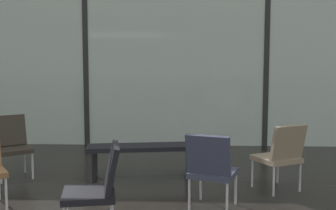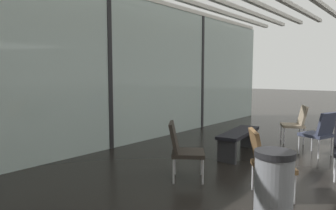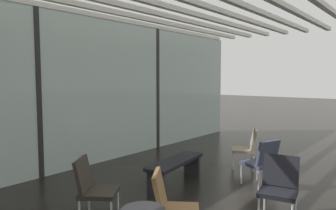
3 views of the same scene
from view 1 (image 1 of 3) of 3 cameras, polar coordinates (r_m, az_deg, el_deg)
The scene contains 9 objects.
glass_curtain_wall at distance 8.26m, azimuth -11.28°, elevation 5.96°, with size 14.00×0.08×3.30m, color #A3B7B2.
window_mullion_1 at distance 8.26m, azimuth -11.28°, elevation 5.96°, with size 0.10×0.12×3.30m, color black.
window_mullion_2 at distance 8.18m, azimuth 13.45°, elevation 5.91°, with size 0.10×0.12×3.30m, color black.
parked_airplane at distance 13.60m, azimuth -6.84°, elevation 7.28°, with size 11.77×3.93×3.93m.
lounge_chair_0 at distance 5.39m, azimuth 15.43°, elevation -6.44°, with size 0.67×0.69×0.87m.
lounge_chair_2 at distance 3.96m, azimuth -9.66°, elevation -10.78°, with size 0.61×0.57×0.87m.
lounge_chair_4 at distance 6.28m, azimuth -20.97°, elevation -4.88°, with size 0.70×0.71×0.87m.
lounge_chair_5 at distance 4.56m, azimuth 6.02°, elevation -8.50°, with size 0.63×0.66×0.87m.
waiting_bench at distance 5.84m, azimuth -3.83°, elevation -6.62°, with size 1.54×0.62×0.47m.
Camera 1 is at (1.93, -2.83, 1.62)m, focal length 43.93 mm.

